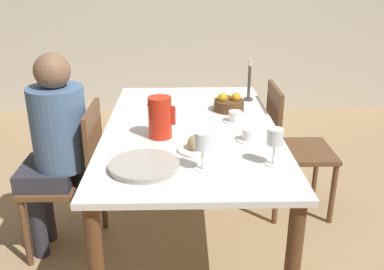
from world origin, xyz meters
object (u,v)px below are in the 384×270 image
wine_glass_juice (275,139)px  fruit_bowl (229,104)px  wine_glass_water (203,142)px  candlestick_tall (249,85)px  teacup_across (235,117)px  person_seated (54,140)px  red_pitcher (160,117)px  chair_opposite (290,146)px  serving_tray (144,166)px  bread_plate (196,146)px  teacup_near_person (250,136)px  chair_person_side (75,175)px

wine_glass_juice → fruit_bowl: (-0.12, 0.78, -0.09)m
wine_glass_water → candlestick_tall: size_ratio=0.63×
wine_glass_water → teacup_across: wine_glass_water is taller
person_seated → fruit_bowl: size_ratio=6.28×
red_pitcher → wine_glass_juice: (0.53, -0.35, 0.02)m
chair_opposite → red_pitcher: (-0.84, -0.49, 0.38)m
serving_tray → bread_plate: 0.31m
wine_glass_water → bread_plate: wine_glass_water is taller
wine_glass_water → teacup_near_person: 0.44m
chair_opposite → fruit_bowl: bearing=-82.7°
wine_glass_juice → teacup_across: wine_glass_juice is taller
wine_glass_water → bread_plate: 0.23m
teacup_across → fruit_bowl: (-0.02, 0.21, 0.01)m
teacup_near_person → candlestick_tall: bearing=82.1°
chair_person_side → wine_glass_water: size_ratio=4.91×
wine_glass_water → candlestick_tall: candlestick_tall is taller
wine_glass_water → teacup_near_person: bearing=52.0°
chair_opposite → teacup_across: size_ratio=6.76×
fruit_bowl → wine_glass_juice: bearing=-81.2°
person_seated → serving_tray: (0.53, -0.47, 0.06)m
chair_opposite → red_pitcher: 1.04m
chair_opposite → wine_glass_juice: (-0.31, -0.84, 0.40)m
wine_glass_juice → teacup_across: size_ratio=1.35×
red_pitcher → teacup_across: bearing=27.9°
person_seated → wine_glass_juice: (1.12, -0.44, 0.17)m
person_seated → bread_plate: (0.77, -0.27, 0.07)m
wine_glass_water → teacup_across: size_ratio=1.38×
serving_tray → bread_plate: bearing=38.8°
red_pitcher → wine_glass_water: red_pitcher is taller
chair_person_side → chair_opposite: size_ratio=1.00×
person_seated → candlestick_tall: (1.16, 0.56, 0.15)m
wine_glass_water → red_pitcher: bearing=117.4°
fruit_bowl → bread_plate: bearing=-110.0°
person_seated → teacup_across: bearing=-82.4°
wine_glass_water → teacup_across: (0.22, 0.62, -0.11)m
teacup_near_person → bread_plate: size_ratio=0.71×
serving_tray → bread_plate: bread_plate is taller
red_pitcher → fruit_bowl: (0.41, 0.43, -0.07)m
chair_person_side → wine_glass_juice: 1.20m
red_pitcher → teacup_near_person: bearing=-7.4°
wine_glass_juice → serving_tray: size_ratio=0.55×
person_seated → red_pitcher: bearing=-98.5°
fruit_bowl → person_seated: bearing=-160.9°
wine_glass_juice → serving_tray: 0.60m
fruit_bowl → serving_tray: bearing=-119.8°
teacup_across → serving_tray: teacup_across is taller
red_pitcher → chair_person_side: bearing=168.8°
chair_person_side → red_pitcher: bearing=-101.2°
serving_tray → fruit_bowl: bearing=60.2°
fruit_bowl → candlestick_tall: size_ratio=0.66×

